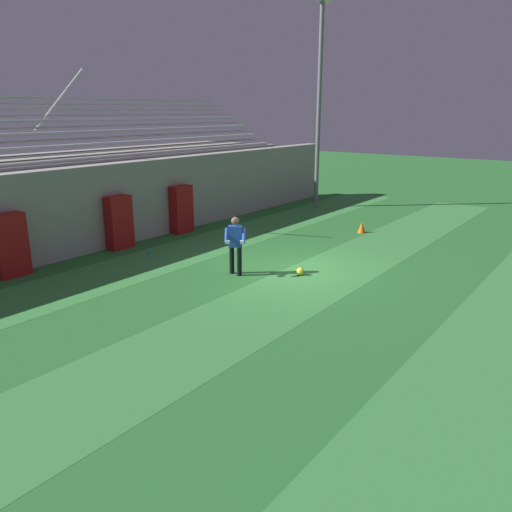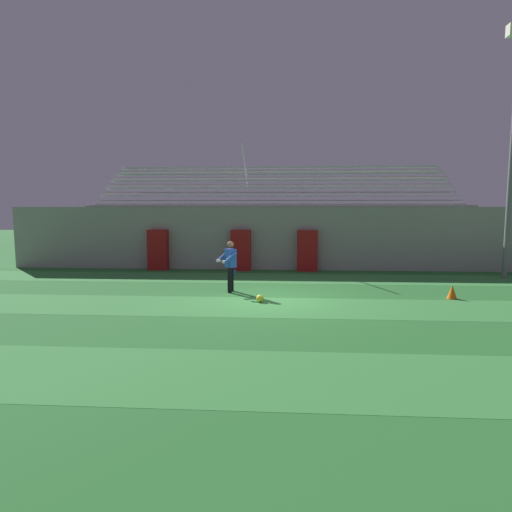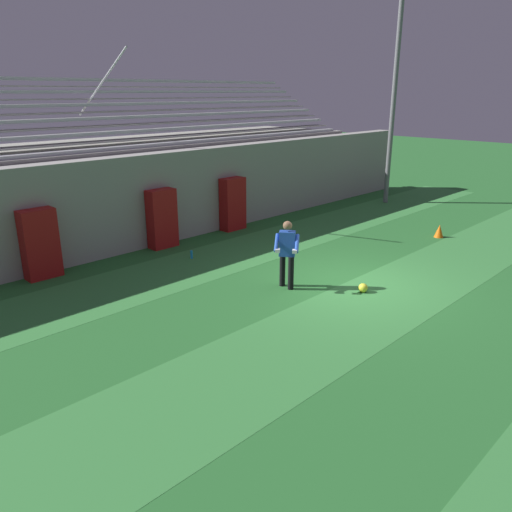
{
  "view_description": "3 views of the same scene",
  "coord_description": "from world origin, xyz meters",
  "px_view_note": "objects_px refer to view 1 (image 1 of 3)",
  "views": [
    {
      "loc": [
        -11.75,
        -7.55,
        4.49
      ],
      "look_at": [
        -1.44,
        0.22,
        0.72
      ],
      "focal_mm": 35.0,
      "sensor_mm": 36.0,
      "label": 1
    },
    {
      "loc": [
        0.43,
        -12.72,
        2.73
      ],
      "look_at": [
        -0.45,
        0.77,
        1.22
      ],
      "focal_mm": 30.0,
      "sensor_mm": 36.0,
      "label": 2
    },
    {
      "loc": [
        -9.89,
        -6.42,
        4.56
      ],
      "look_at": [
        -1.75,
        1.65,
        0.77
      ],
      "focal_mm": 35.0,
      "sensor_mm": 36.0,
      "label": 3
    }
  ],
  "objects_px": {
    "goalkeeper": "(235,242)",
    "padding_pillar_gate_left": "(119,222)",
    "padding_pillar_gate_right": "(181,209)",
    "traffic_cone": "(362,227)",
    "soccer_ball": "(300,271)",
    "water_bottle": "(149,253)",
    "padding_pillar_far_left": "(10,245)",
    "floodlight_pole": "(320,79)"
  },
  "relations": [
    {
      "from": "goalkeeper",
      "to": "padding_pillar_gate_left",
      "type": "bearing_deg",
      "value": 91.66
    },
    {
      "from": "padding_pillar_gate_right",
      "to": "traffic_cone",
      "type": "height_order",
      "value": "padding_pillar_gate_right"
    },
    {
      "from": "soccer_ball",
      "to": "water_bottle",
      "type": "relative_size",
      "value": 0.92
    },
    {
      "from": "padding_pillar_gate_right",
      "to": "traffic_cone",
      "type": "bearing_deg",
      "value": -53.56
    },
    {
      "from": "padding_pillar_gate_left",
      "to": "water_bottle",
      "type": "distance_m",
      "value": 1.69
    },
    {
      "from": "padding_pillar_far_left",
      "to": "soccer_ball",
      "type": "bearing_deg",
      "value": -52.48
    },
    {
      "from": "goalkeeper",
      "to": "traffic_cone",
      "type": "distance_m",
      "value": 6.93
    },
    {
      "from": "padding_pillar_gate_right",
      "to": "goalkeeper",
      "type": "distance_m",
      "value": 5.64
    },
    {
      "from": "floodlight_pole",
      "to": "traffic_cone",
      "type": "distance_m",
      "value": 7.88
    },
    {
      "from": "padding_pillar_gate_left",
      "to": "goalkeeper",
      "type": "bearing_deg",
      "value": -88.34
    },
    {
      "from": "traffic_cone",
      "to": "padding_pillar_gate_left",
      "type": "bearing_deg",
      "value": 141.68
    },
    {
      "from": "padding_pillar_gate_left",
      "to": "floodlight_pole",
      "type": "height_order",
      "value": "floodlight_pole"
    },
    {
      "from": "water_bottle",
      "to": "padding_pillar_gate_right",
      "type": "bearing_deg",
      "value": 26.52
    },
    {
      "from": "padding_pillar_gate_right",
      "to": "water_bottle",
      "type": "relative_size",
      "value": 7.45
    },
    {
      "from": "soccer_ball",
      "to": "traffic_cone",
      "type": "height_order",
      "value": "traffic_cone"
    },
    {
      "from": "padding_pillar_gate_left",
      "to": "padding_pillar_gate_right",
      "type": "distance_m",
      "value": 2.92
    },
    {
      "from": "goalkeeper",
      "to": "soccer_ball",
      "type": "distance_m",
      "value": 2.02
    },
    {
      "from": "padding_pillar_gate_left",
      "to": "padding_pillar_gate_right",
      "type": "bearing_deg",
      "value": 0.0
    },
    {
      "from": "padding_pillar_far_left",
      "to": "traffic_cone",
      "type": "distance_m",
      "value": 12.09
    },
    {
      "from": "soccer_ball",
      "to": "water_bottle",
      "type": "xyz_separation_m",
      "value": [
        -1.3,
        4.91,
        0.01
      ]
    },
    {
      "from": "padding_pillar_far_left",
      "to": "traffic_cone",
      "type": "bearing_deg",
      "value": -27.31
    },
    {
      "from": "padding_pillar_gate_right",
      "to": "soccer_ball",
      "type": "bearing_deg",
      "value": -104.94
    },
    {
      "from": "padding_pillar_gate_right",
      "to": "padding_pillar_far_left",
      "type": "height_order",
      "value": "same"
    },
    {
      "from": "padding_pillar_far_left",
      "to": "water_bottle",
      "type": "relative_size",
      "value": 7.45
    },
    {
      "from": "padding_pillar_gate_left",
      "to": "padding_pillar_far_left",
      "type": "distance_m",
      "value": 3.72
    },
    {
      "from": "padding_pillar_gate_left",
      "to": "soccer_ball",
      "type": "relative_size",
      "value": 8.13
    },
    {
      "from": "padding_pillar_far_left",
      "to": "water_bottle",
      "type": "distance_m",
      "value": 4.0
    },
    {
      "from": "padding_pillar_far_left",
      "to": "goalkeeper",
      "type": "relative_size",
      "value": 1.07
    },
    {
      "from": "padding_pillar_far_left",
      "to": "floodlight_pole",
      "type": "height_order",
      "value": "floodlight_pole"
    },
    {
      "from": "soccer_ball",
      "to": "traffic_cone",
      "type": "bearing_deg",
      "value": 8.58
    },
    {
      "from": "padding_pillar_gate_right",
      "to": "traffic_cone",
      "type": "relative_size",
      "value": 4.26
    },
    {
      "from": "water_bottle",
      "to": "soccer_ball",
      "type": "bearing_deg",
      "value": -75.14
    },
    {
      "from": "floodlight_pole",
      "to": "traffic_cone",
      "type": "relative_size",
      "value": 22.69
    },
    {
      "from": "floodlight_pole",
      "to": "goalkeeper",
      "type": "height_order",
      "value": "floodlight_pole"
    },
    {
      "from": "padding_pillar_far_left",
      "to": "goalkeeper",
      "type": "bearing_deg",
      "value": -51.86
    },
    {
      "from": "soccer_ball",
      "to": "padding_pillar_gate_left",
      "type": "bearing_deg",
      "value": 100.66
    },
    {
      "from": "padding_pillar_far_left",
      "to": "goalkeeper",
      "type": "xyz_separation_m",
      "value": [
        3.86,
        -4.92,
        0.06
      ]
    },
    {
      "from": "floodlight_pole",
      "to": "traffic_cone",
      "type": "xyz_separation_m",
      "value": [
        -3.58,
        -4.13,
        -5.68
      ]
    },
    {
      "from": "padding_pillar_gate_left",
      "to": "goalkeeper",
      "type": "distance_m",
      "value": 4.92
    },
    {
      "from": "padding_pillar_gate_right",
      "to": "goalkeeper",
      "type": "bearing_deg",
      "value": -119.45
    },
    {
      "from": "traffic_cone",
      "to": "floodlight_pole",
      "type": "bearing_deg",
      "value": 49.07
    },
    {
      "from": "goalkeeper",
      "to": "soccer_ball",
      "type": "bearing_deg",
      "value": -54.59
    }
  ]
}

